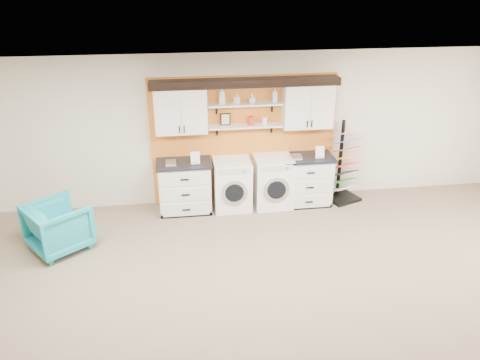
{
  "coord_description": "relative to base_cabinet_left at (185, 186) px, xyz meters",
  "views": [
    {
      "loc": [
        -1.19,
        -4.12,
        4.1
      ],
      "look_at": [
        -0.3,
        2.3,
        1.16
      ],
      "focal_mm": 35.0,
      "sensor_mm": 36.0,
      "label": 1
    }
  ],
  "objects": [
    {
      "name": "upper_cabinet_right",
      "position": [
        2.26,
        0.15,
        1.4
      ],
      "size": [
        0.9,
        0.35,
        0.84
      ],
      "color": "white",
      "rests_on": "wall_back"
    },
    {
      "name": "ceiling",
      "position": [
        1.13,
        -3.64,
        2.32
      ],
      "size": [
        10.0,
        10.0,
        0.0
      ],
      "primitive_type": "plane",
      "rotation": [
        3.14,
        0.0,
        0.0
      ],
      "color": "white",
      "rests_on": "wall_back"
    },
    {
      "name": "shelf_lower",
      "position": [
        1.13,
        0.16,
        1.05
      ],
      "size": [
        1.32,
        0.28,
        0.03
      ],
      "primitive_type": "cube",
      "color": "white",
      "rests_on": "wall_back"
    },
    {
      "name": "crown_molding",
      "position": [
        1.13,
        0.17,
        1.85
      ],
      "size": [
        3.3,
        0.41,
        0.13
      ],
      "color": "black",
      "rests_on": "wall_back"
    },
    {
      "name": "soap_bottle_b",
      "position": [
        0.98,
        0.16,
        1.55
      ],
      "size": [
        0.11,
        0.11,
        0.17
      ],
      "primitive_type": "imported",
      "rotation": [
        0.0,
        0.0,
        2.29
      ],
      "color": "silver",
      "rests_on": "shelf_upper"
    },
    {
      "name": "soap_bottle_d",
      "position": [
        1.66,
        0.16,
        1.6
      ],
      "size": [
        0.14,
        0.14,
        0.27
      ],
      "primitive_type": "imported",
      "rotation": [
        0.0,
        0.0,
        2.0
      ],
      "color": "silver",
      "rests_on": "shelf_upper"
    },
    {
      "name": "washer",
      "position": [
        0.87,
        -0.0,
        -0.01
      ],
      "size": [
        0.67,
        0.71,
        0.94
      ],
      "color": "white",
      "rests_on": "floor"
    },
    {
      "name": "upper_cabinet_left",
      "position": [
        -0.0,
        0.15,
        1.4
      ],
      "size": [
        0.9,
        0.35,
        0.84
      ],
      "color": "white",
      "rests_on": "wall_back"
    },
    {
      "name": "armchair",
      "position": [
        -2.02,
        -1.03,
        -0.09
      ],
      "size": [
        1.19,
        1.19,
        0.79
      ],
      "primitive_type": "imported",
      "rotation": [
        0.0,
        0.0,
        2.21
      ],
      "color": "teal",
      "rests_on": "floor"
    },
    {
      "name": "picture_frame",
      "position": [
        0.78,
        0.21,
        1.18
      ],
      "size": [
        0.18,
        0.02,
        0.22
      ],
      "color": "black",
      "rests_on": "shelf_lower"
    },
    {
      "name": "wall_back",
      "position": [
        1.13,
        0.36,
        0.92
      ],
      "size": [
        10.0,
        0.0,
        10.0
      ],
      "primitive_type": "plane",
      "rotation": [
        1.57,
        0.0,
        0.0
      ],
      "color": "beige",
      "rests_on": "floor"
    },
    {
      "name": "soap_bottle_a",
      "position": [
        0.72,
        0.16,
        1.62
      ],
      "size": [
        0.16,
        0.16,
        0.31
      ],
      "primitive_type": "imported",
      "rotation": [
        0.0,
        0.0,
        -1.11
      ],
      "color": "silver",
      "rests_on": "shelf_upper"
    },
    {
      "name": "dryer",
      "position": [
        1.63,
        -0.0,
        -0.0
      ],
      "size": [
        0.69,
        0.71,
        0.96
      ],
      "color": "white",
      "rests_on": "floor"
    },
    {
      "name": "shelf_upper",
      "position": [
        1.13,
        0.16,
        1.45
      ],
      "size": [
        1.32,
        0.28,
        0.03
      ],
      "primitive_type": "cube",
      "color": "white",
      "rests_on": "wall_back"
    },
    {
      "name": "accent_panel",
      "position": [
        1.13,
        0.32,
        0.72
      ],
      "size": [
        3.4,
        0.07,
        2.4
      ],
      "primitive_type": "cube",
      "color": "orange",
      "rests_on": "wall_back"
    },
    {
      "name": "soap_bottle_c",
      "position": [
        1.25,
        0.16,
        1.55
      ],
      "size": [
        0.14,
        0.14,
        0.16
      ],
      "primitive_type": "imported",
      "rotation": [
        0.0,
        0.0,
        4.85
      ],
      "color": "silver",
      "rests_on": "shelf_upper"
    },
    {
      "name": "sample_rack",
      "position": [
        3.02,
        0.03,
        0.03
      ],
      "size": [
        0.7,
        0.65,
        1.56
      ],
      "rotation": [
        0.0,
        0.0,
        0.37
      ],
      "color": "black",
      "rests_on": "floor"
    },
    {
      "name": "canister_red",
      "position": [
        1.23,
        0.16,
        1.15
      ],
      "size": [
        0.11,
        0.11,
        0.16
      ],
      "primitive_type": "cylinder",
      "color": "red",
      "rests_on": "shelf_lower"
    },
    {
      "name": "floor",
      "position": [
        1.13,
        -3.64,
        -0.48
      ],
      "size": [
        10.0,
        10.0,
        0.0
      ],
      "primitive_type": "plane",
      "color": "#806956",
      "rests_on": "ground"
    },
    {
      "name": "base_cabinet_right",
      "position": [
        2.26,
        0.0,
        -0.01
      ],
      "size": [
        0.97,
        0.66,
        0.95
      ],
      "color": "white",
      "rests_on": "floor"
    },
    {
      "name": "canister_cream",
      "position": [
        1.48,
        0.16,
        1.14
      ],
      "size": [
        0.1,
        0.1,
        0.14
      ],
      "primitive_type": "cylinder",
      "color": "silver",
      "rests_on": "shelf_lower"
    },
    {
      "name": "base_cabinet_left",
      "position": [
        0.0,
        0.0,
        0.0
      ],
      "size": [
        0.98,
        0.66,
        0.96
      ],
      "color": "white",
      "rests_on": "floor"
    }
  ]
}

